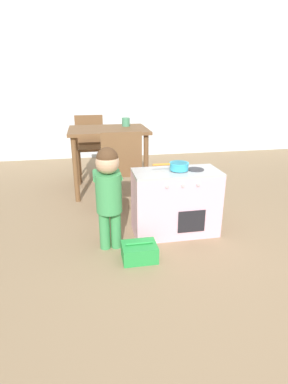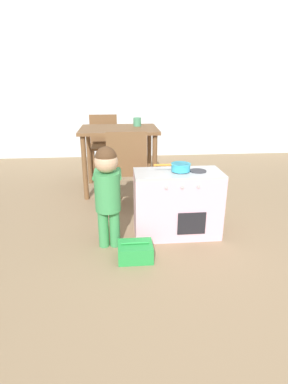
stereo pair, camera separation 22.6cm
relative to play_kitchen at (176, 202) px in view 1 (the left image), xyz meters
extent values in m
plane|color=#8E7556|center=(0.09, -0.73, -0.29)|extent=(16.00, 16.00, 0.00)
cube|color=silver|center=(0.09, 3.04, 1.01)|extent=(10.00, 0.06, 2.60)
cube|color=#EAB2C6|center=(0.00, 0.00, -0.01)|extent=(0.74, 0.35, 0.56)
cube|color=#B7BABC|center=(0.00, 0.00, 0.28)|extent=(0.74, 0.35, 0.02)
cylinder|color=#38383D|center=(0.02, 0.00, 0.29)|extent=(0.14, 0.14, 0.01)
cylinder|color=#38383D|center=(0.17, 0.00, 0.29)|extent=(0.14, 0.14, 0.01)
cube|color=black|center=(0.09, -0.18, -0.11)|extent=(0.24, 0.01, 0.20)
cylinder|color=#B2B2B7|center=(-0.13, -0.18, 0.22)|extent=(0.03, 0.01, 0.03)
cylinder|color=#B2B2B7|center=(0.00, -0.18, 0.22)|extent=(0.03, 0.01, 0.03)
cylinder|color=#B2B2B7|center=(0.13, -0.18, 0.22)|extent=(0.03, 0.01, 0.03)
cylinder|color=#38B2D6|center=(0.02, 0.00, 0.33)|extent=(0.16, 0.16, 0.06)
cylinder|color=#38B2D6|center=(0.02, 0.00, 0.36)|extent=(0.16, 0.16, 0.01)
cylinder|color=orange|center=(-0.14, 0.00, 0.35)|extent=(0.15, 0.02, 0.02)
cylinder|color=#3D9351|center=(-0.64, -0.16, -0.13)|extent=(0.09, 0.09, 0.33)
cylinder|color=#3D9351|center=(-0.55, -0.16, -0.13)|extent=(0.09, 0.09, 0.33)
cylinder|color=#3D9351|center=(-0.59, -0.16, 0.19)|extent=(0.20, 0.20, 0.31)
sphere|color=tan|center=(-0.59, -0.16, 0.43)|extent=(0.18, 0.18, 0.18)
sphere|color=#4C331E|center=(-0.59, -0.16, 0.47)|extent=(0.16, 0.16, 0.16)
cylinder|color=#3D9351|center=(-0.68, -0.04, 0.30)|extent=(0.04, 0.24, 0.04)
cylinder|color=#3D9351|center=(-0.50, -0.04, 0.30)|extent=(0.04, 0.24, 0.04)
cube|color=green|center=(-0.39, -0.38, -0.23)|extent=(0.26, 0.20, 0.13)
cylinder|color=green|center=(-0.39, -0.38, -0.15)|extent=(0.21, 0.02, 0.02)
cube|color=brown|center=(-0.48, 1.22, 0.46)|extent=(0.91, 0.71, 0.03)
cylinder|color=brown|center=(-0.88, 0.92, 0.08)|extent=(0.06, 0.06, 0.74)
cylinder|color=brown|center=(-0.09, 0.92, 0.08)|extent=(0.06, 0.06, 0.74)
cylinder|color=brown|center=(-0.88, 1.51, 0.08)|extent=(0.06, 0.06, 0.74)
cylinder|color=brown|center=(-0.09, 1.51, 0.08)|extent=(0.06, 0.06, 0.74)
cube|color=brown|center=(-0.42, 0.61, 0.14)|extent=(0.39, 0.39, 0.03)
cube|color=brown|center=(-0.42, 0.43, 0.36)|extent=(0.39, 0.02, 0.40)
cylinder|color=brown|center=(-0.58, 0.44, -0.08)|extent=(0.04, 0.04, 0.42)
cylinder|color=brown|center=(-0.25, 0.44, -0.08)|extent=(0.04, 0.04, 0.42)
cylinder|color=brown|center=(-0.58, 0.77, -0.08)|extent=(0.04, 0.04, 0.42)
cylinder|color=brown|center=(-0.25, 0.77, -0.08)|extent=(0.04, 0.04, 0.42)
cube|color=brown|center=(-0.70, 1.79, 0.14)|extent=(0.39, 0.39, 0.03)
cube|color=brown|center=(-0.70, 1.97, 0.36)|extent=(0.39, 0.02, 0.40)
cylinder|color=brown|center=(-0.86, 1.62, -0.08)|extent=(0.04, 0.04, 0.42)
cylinder|color=brown|center=(-0.53, 1.62, -0.08)|extent=(0.04, 0.04, 0.42)
cylinder|color=brown|center=(-0.86, 1.95, -0.08)|extent=(0.04, 0.04, 0.42)
cylinder|color=brown|center=(-0.53, 1.95, -0.08)|extent=(0.04, 0.04, 0.42)
cylinder|color=#478E66|center=(-0.25, 1.36, 0.53)|extent=(0.10, 0.10, 0.10)
camera|label=1|loc=(-0.72, -2.34, 1.00)|focal=28.00mm
camera|label=2|loc=(-0.50, -2.37, 1.00)|focal=28.00mm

